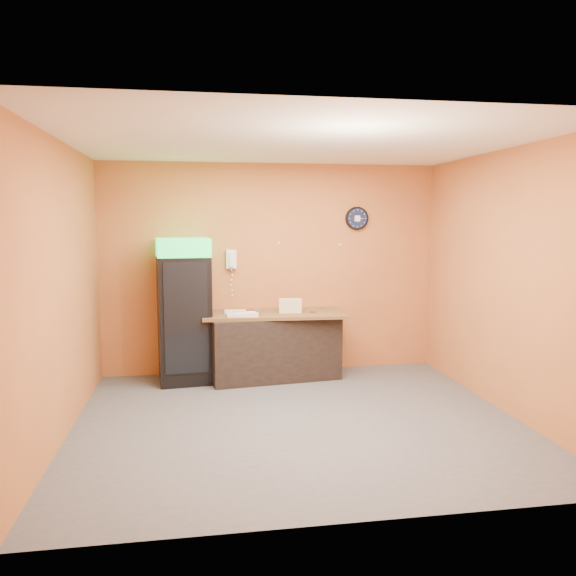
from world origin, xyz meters
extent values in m
plane|color=#47474C|center=(0.00, 0.00, 0.00)|extent=(4.50, 4.50, 0.00)
cube|color=#BF7236|center=(0.00, 2.00, 1.40)|extent=(4.50, 0.02, 2.80)
cube|color=#BF7236|center=(-2.25, 0.00, 1.40)|extent=(0.02, 4.00, 2.80)
cube|color=#BF7236|center=(2.25, 0.00, 1.40)|extent=(0.02, 4.00, 2.80)
cube|color=white|center=(0.00, 0.00, 2.80)|extent=(4.50, 4.00, 0.02)
cube|color=black|center=(-1.16, 1.65, 0.80)|extent=(0.70, 0.70, 1.60)
cube|color=#18D048|center=(-1.16, 1.65, 1.71)|extent=(0.70, 0.70, 0.23)
cube|color=black|center=(-1.20, 1.33, 0.87)|extent=(0.53, 0.07, 1.37)
cube|color=black|center=(-0.03, 1.63, 0.41)|extent=(1.72, 0.92, 0.82)
cylinder|color=black|center=(1.17, 1.98, 2.07)|extent=(0.32, 0.05, 0.32)
cylinder|color=#0F1433|center=(1.17, 1.95, 2.07)|extent=(0.27, 0.01, 0.27)
cube|color=white|center=(1.17, 1.94, 2.07)|extent=(0.08, 0.00, 0.08)
cube|color=white|center=(-0.54, 1.96, 1.54)|extent=(0.13, 0.08, 0.24)
cube|color=white|center=(-0.54, 1.91, 1.54)|extent=(0.06, 0.04, 0.20)
cube|color=brown|center=(-0.03, 1.63, 0.84)|extent=(1.83, 0.88, 0.04)
cube|color=beige|center=(0.18, 1.56, 0.89)|extent=(0.30, 0.14, 0.06)
cube|color=beige|center=(0.18, 1.56, 0.95)|extent=(0.30, 0.14, 0.06)
cube|color=beige|center=(0.18, 1.56, 1.02)|extent=(0.30, 0.14, 0.06)
cube|color=silver|center=(-0.51, 1.39, 0.88)|extent=(0.26, 0.11, 0.04)
cube|color=silver|center=(-0.40, 1.37, 0.88)|extent=(0.31, 0.16, 0.04)
cube|color=silver|center=(-0.52, 1.66, 0.88)|extent=(0.28, 0.13, 0.04)
cylinder|color=silver|center=(-0.23, 1.63, 0.89)|extent=(0.07, 0.07, 0.07)
camera|label=1|loc=(-0.99, -5.48, 2.04)|focal=35.00mm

